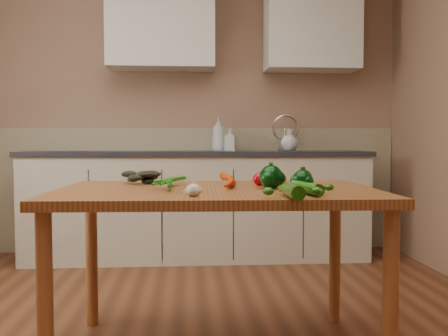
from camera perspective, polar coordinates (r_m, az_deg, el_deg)
name	(u,v)px	position (r m, az deg, el deg)	size (l,w,h in m)	color
room	(158,79)	(2.19, -7.50, 10.07)	(4.04, 5.04, 2.64)	brown
counter_run	(199,204)	(4.22, -2.92, -4.08)	(2.84, 0.64, 1.14)	beige
upper_cabinets	(233,28)	(4.44, 1.01, 15.66)	(2.15, 0.35, 0.70)	silver
table	(217,207)	(2.27, -0.81, -4.50)	(1.45, 0.95, 0.77)	#9D592D
soap_bottle_a	(218,134)	(4.33, -0.64, 3.93)	(0.11, 0.11, 0.29)	silver
soap_bottle_b	(230,140)	(4.30, 0.68, 3.28)	(0.09, 0.09, 0.20)	silver
soap_bottle_c	(289,140)	(4.32, 7.45, 3.21)	(0.15, 0.15, 0.19)	silver
carrot_bunch	(210,180)	(2.32, -1.62, -1.35)	(0.27, 0.20, 0.07)	#D03604
leafy_greens	(141,174)	(2.55, -9.47, -0.64)	(0.20, 0.18, 0.10)	black
garlic_bulb	(193,190)	(1.93, -3.51, -2.54)	(0.06, 0.06, 0.05)	beige
pepper_a	(271,177)	(2.26, 5.39, -1.03)	(0.10, 0.10, 0.10)	black
pepper_b	(303,179)	(2.30, 9.06, -1.24)	(0.08, 0.08, 0.08)	black
pepper_c	(302,180)	(2.19, 8.94, -1.41)	(0.09, 0.09, 0.09)	black
tomato_a	(260,179)	(2.41, 4.16, -1.26)	(0.07, 0.07, 0.06)	maroon
tomato_b	(280,179)	(2.46, 6.40, -1.23)	(0.07, 0.07, 0.06)	#D83B05
tomato_c	(297,179)	(2.48, 8.29, -1.26)	(0.06, 0.06, 0.06)	#D83B05
zucchini_a	(306,188)	(2.04, 9.39, -2.28)	(0.05, 0.05, 0.21)	#134307
zucchini_b	(293,191)	(1.89, 7.86, -2.62)	(0.05, 0.05, 0.19)	#134307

